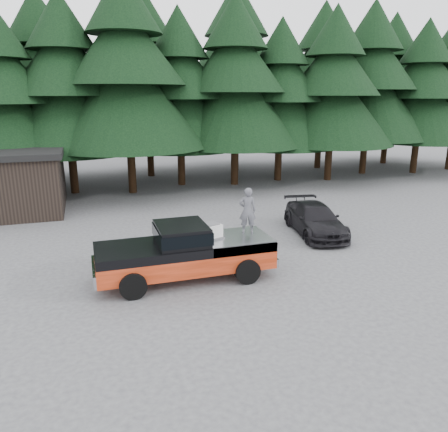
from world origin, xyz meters
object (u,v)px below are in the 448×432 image
object	(u,v)px
air_compressor	(210,232)
parked_car	(315,219)
pickup_truck	(185,260)
man_on_bed	(248,211)

from	to	relation	value
air_compressor	parked_car	bearing A→B (deg)	9.62
pickup_truck	parked_car	size ratio (longest dim) A/B	1.32
pickup_truck	air_compressor	distance (m)	1.27
man_on_bed	parked_car	bearing A→B (deg)	-130.46
pickup_truck	parked_car	bearing A→B (deg)	25.09
man_on_bed	air_compressor	bearing A→B (deg)	22.12
man_on_bed	parked_car	world-z (taller)	man_on_bed
parked_car	air_compressor	bearing A→B (deg)	-143.17
air_compressor	man_on_bed	xyz separation A→B (m)	(1.39, 0.15, 0.58)
pickup_truck	man_on_bed	xyz separation A→B (m)	(2.29, 0.22, 1.48)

